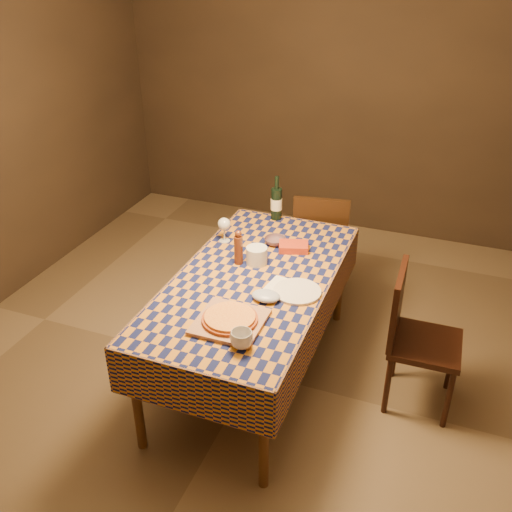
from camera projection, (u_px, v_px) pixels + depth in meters
name	position (u px, v px, depth m)	size (l,w,h in m)	color
room	(253.00, 192.00, 3.26)	(5.00, 5.10, 2.70)	brown
dining_table	(253.00, 288.00, 3.58)	(0.94, 1.84, 0.77)	brown
cutting_board	(230.00, 322.00, 3.12)	(0.36, 0.36, 0.02)	#A76F4E
pizza	(230.00, 318.00, 3.11)	(0.32, 0.32, 0.03)	#9F431A
pepper_mill	(238.00, 248.00, 3.65)	(0.07, 0.07, 0.24)	#532413
bowl	(275.00, 241.00, 3.92)	(0.15, 0.15, 0.05)	#604450
wine_glass	(224.00, 225.00, 3.91)	(0.10, 0.10, 0.18)	silver
wine_bottle	(276.00, 203.00, 4.23)	(0.10, 0.10, 0.34)	black
deli_tub	(257.00, 255.00, 3.68)	(0.14, 0.14, 0.11)	silver
takeout_container	(293.00, 247.00, 3.85)	(0.20, 0.14, 0.05)	#B93418
white_plate	(297.00, 291.00, 3.39)	(0.29, 0.29, 0.02)	white
tumbler	(241.00, 339.00, 2.93)	(0.12, 0.12, 0.09)	silver
flour_patch	(287.00, 287.00, 3.44)	(0.25, 0.19, 0.00)	white
flour_bag	(266.00, 296.00, 3.32)	(0.17, 0.13, 0.05)	#A4B2D2
chair_far	(321.00, 240.00, 4.51)	(0.48, 0.49, 0.93)	black
chair_right	(413.00, 332.00, 3.47)	(0.44, 0.43, 0.93)	black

